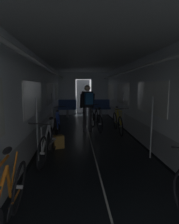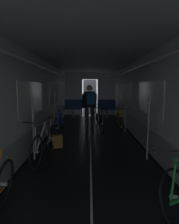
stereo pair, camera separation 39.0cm
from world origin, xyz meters
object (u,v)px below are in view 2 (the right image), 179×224
bicycle_yellow (119,122)px  person_cyclist_aisle (89,104)px  bench_seat_far_left (72,107)px  bicycle_blue (58,124)px  bicycle_black_in_aisle (98,120)px  bench_seat_far_right (106,107)px  bicycle_silver (44,142)px  backpack_on_floor (56,141)px

bicycle_yellow → person_cyclist_aisle: size_ratio=1.00×
bench_seat_far_left → bicycle_blue: bench_seat_far_left is taller
bicycle_yellow → bicycle_black_in_aisle: size_ratio=1.01×
bench_seat_far_left → bench_seat_far_right: (1.80, 0.00, 0.00)m
bicycle_silver → backpack_on_floor: bearing=80.2°
bench_seat_far_left → person_cyclist_aisle: (0.88, -3.37, 0.45)m
bicycle_blue → person_cyclist_aisle: bearing=20.5°
bicycle_blue → bicycle_silver: bicycle_blue is taller
bicycle_silver → person_cyclist_aisle: 2.81m
bicycle_blue → bicycle_black_in_aisle: bicycle_blue is taller
bicycle_silver → bicycle_black_in_aisle: bearing=64.3°
bench_seat_far_right → backpack_on_floor: size_ratio=2.89×
bicycle_yellow → person_cyclist_aisle: (-1.06, 0.16, 0.63)m
person_cyclist_aisle → bench_seat_far_left: bearing=104.7°
bicycle_silver → backpack_on_floor: bicycle_silver is taller
bench_seat_far_left → backpack_on_floor: bearing=-90.0°
bench_seat_far_left → backpack_on_floor: size_ratio=2.89×
person_cyclist_aisle → bicycle_black_in_aisle: 0.76m
bicycle_yellow → bench_seat_far_left: bearing=118.8°
backpack_on_floor → person_cyclist_aisle: bearing=63.1°
bicycle_blue → person_cyclist_aisle: person_cyclist_aisle is taller
bench_seat_far_right → bicycle_yellow: bearing=-87.7°
bicycle_yellow → bicycle_blue: size_ratio=1.00×
bicycle_yellow → bicycle_silver: bicycle_yellow is taller
bench_seat_far_right → bicycle_silver: 6.23m
bench_seat_far_left → backpack_on_floor: 5.12m
bench_seat_far_right → person_cyclist_aisle: bearing=-105.2°
bench_seat_far_right → bicycle_yellow: bench_seat_far_right is taller
bench_seat_far_right → bicycle_silver: (-1.94, -5.91, -0.18)m
bicycle_black_in_aisle → backpack_on_floor: bicycle_black_in_aisle is taller
bicycle_yellow → bicycle_silver: 3.16m
bench_seat_far_left → bicycle_silver: bench_seat_far_left is taller
bicycle_blue → person_cyclist_aisle: (1.04, 0.39, 0.63)m
bicycle_silver → person_cyclist_aisle: size_ratio=1.00×
bench_seat_far_left → person_cyclist_aisle: bearing=-75.3°
bicycle_yellow → bicycle_blue: 2.11m
bench_seat_far_left → bicycle_silver: (-0.14, -5.91, -0.18)m
bench_seat_far_left → bicycle_blue: bearing=-92.4°
bicycle_yellow → bicycle_blue: bicycle_blue is taller
bench_seat_far_left → bicycle_yellow: bearing=-61.2°
bench_seat_far_right → backpack_on_floor: bench_seat_far_right is taller
bicycle_silver → person_cyclist_aisle: bearing=68.1°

